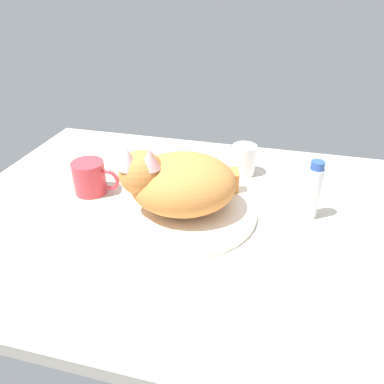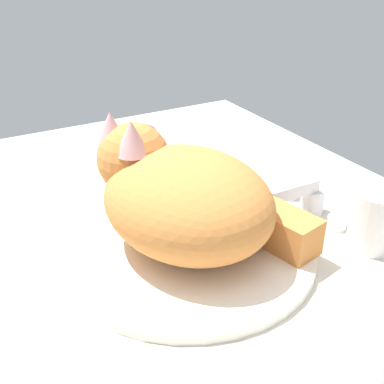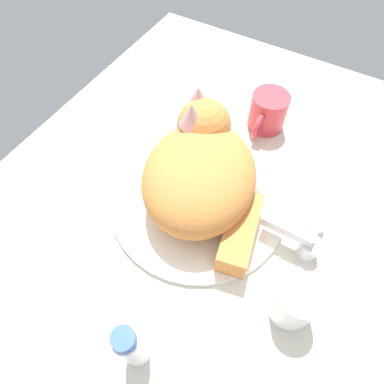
# 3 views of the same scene
# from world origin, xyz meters

# --- Properties ---
(ground_plane) EXTENTS (1.10, 0.83, 0.03)m
(ground_plane) POSITION_xyz_m (0.00, 0.00, -0.01)
(ground_plane) COLOR beige
(sink_basin) EXTENTS (0.34, 0.34, 0.01)m
(sink_basin) POSITION_xyz_m (0.00, 0.00, 0.01)
(sink_basin) COLOR white
(sink_basin) RESTS_ON ground_plane
(faucet) EXTENTS (0.14, 0.11, 0.06)m
(faucet) POSITION_xyz_m (0.00, 0.20, 0.03)
(faucet) COLOR silver
(faucet) RESTS_ON ground_plane
(cat) EXTENTS (0.29, 0.27, 0.17)m
(cat) POSITION_xyz_m (-0.01, -0.00, 0.08)
(cat) COLOR #D17F3D
(cat) RESTS_ON sink_basin
(coffee_mug) EXTENTS (0.12, 0.08, 0.08)m
(coffee_mug) POSITION_xyz_m (-0.25, 0.03, 0.04)
(coffee_mug) COLOR #C63842
(coffee_mug) RESTS_ON ground_plane
(rinse_cup) EXTENTS (0.07, 0.07, 0.08)m
(rinse_cup) POSITION_xyz_m (0.11, 0.23, 0.04)
(rinse_cup) COLOR white
(rinse_cup) RESTS_ON ground_plane
(toothpaste_bottle) EXTENTS (0.04, 0.04, 0.14)m
(toothpaste_bottle) POSITION_xyz_m (0.28, 0.06, 0.07)
(toothpaste_bottle) COLOR white
(toothpaste_bottle) RESTS_ON ground_plane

